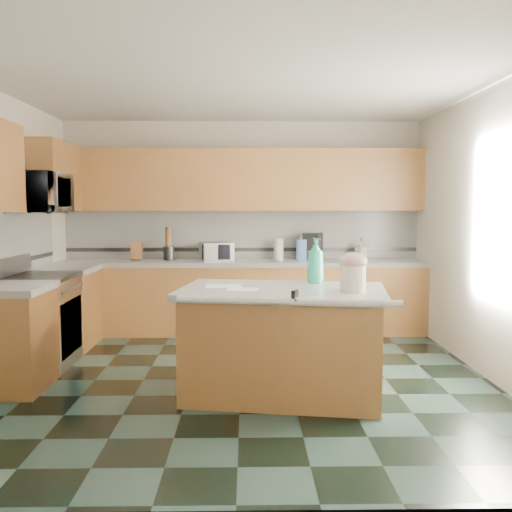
{
  "coord_description": "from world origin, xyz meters",
  "views": [
    {
      "loc": [
        0.06,
        -5.18,
        1.59
      ],
      "look_at": [
        0.15,
        0.35,
        1.12
      ],
      "focal_mm": 40.0,
      "sensor_mm": 36.0,
      "label": 1
    }
  ],
  "objects": [
    {
      "name": "left_counter_front",
      "position": [
        -2.0,
        -0.24,
        0.89
      ],
      "size": [
        0.64,
        0.72,
        0.06
      ],
      "primitive_type": "cube",
      "color": "white",
      "rests_on": "left_base_cab_front"
    },
    {
      "name": "paper_sheet_b",
      "position": [
        -0.14,
        -0.34,
        0.92
      ],
      "size": [
        0.32,
        0.25,
        0.0
      ],
      "primitive_type": "cube",
      "rotation": [
        0.0,
        0.0,
        0.06
      ],
      "color": "white",
      "rests_on": "island_top"
    },
    {
      "name": "treat_jar_knob",
      "position": [
        0.9,
        -0.69,
        1.21
      ],
      "size": [
        0.07,
        0.03,
        0.03
      ],
      "primitive_type": "cylinder",
      "rotation": [
        0.0,
        1.57,
        0.0
      ],
      "color": "tan",
      "rests_on": "treat_jar_lid"
    },
    {
      "name": "paper_towel_base",
      "position": [
        0.47,
        2.1,
        0.93
      ],
      "size": [
        0.18,
        0.18,
        0.01
      ],
      "primitive_type": "cylinder",
      "color": "#B7B7BC",
      "rests_on": "back_countertop"
    },
    {
      "name": "wall_right",
      "position": [
        2.32,
        0.0,
        1.35
      ],
      "size": [
        0.04,
        4.6,
        2.7
      ],
      "primitive_type": "cube",
      "color": "beige",
      "rests_on": "ground"
    },
    {
      "name": "range_backguard",
      "position": [
        -2.26,
        0.5,
        1.02
      ],
      "size": [
        0.06,
        0.76,
        0.18
      ],
      "primitive_type": "cube",
      "color": "#B7B7BC",
      "rests_on": "range_body"
    },
    {
      "name": "paper_sheet_a",
      "position": [
        0.03,
        -0.54,
        0.92
      ],
      "size": [
        0.27,
        0.21,
        0.0
      ],
      "primitive_type": "cube",
      "rotation": [
        0.0,
        0.0,
        -0.03
      ],
      "color": "white",
      "rests_on": "island_top"
    },
    {
      "name": "utensil_bundle",
      "position": [
        -0.93,
        2.08,
        1.22
      ],
      "size": [
        0.08,
        0.08,
        0.25
      ],
      "primitive_type": "cylinder",
      "color": "#472814",
      "rests_on": "utensil_crock"
    },
    {
      "name": "clamp_body",
      "position": [
        0.42,
        -0.94,
        0.93
      ],
      "size": [
        0.06,
        0.1,
        0.09
      ],
      "primitive_type": "cube",
      "rotation": [
        0.0,
        0.0,
        -0.37
      ],
      "color": "black",
      "rests_on": "island_top"
    },
    {
      "name": "knife_block",
      "position": [
        -1.34,
        2.05,
        1.04
      ],
      "size": [
        0.14,
        0.18,
        0.26
      ],
      "primitive_type": "cube",
      "rotation": [
        -0.31,
        0.0,
        -0.05
      ],
      "color": "#472814",
      "rests_on": "back_countertop"
    },
    {
      "name": "soap_back_cap",
      "position": [
        1.52,
        2.05,
        1.19
      ],
      "size": [
        0.02,
        0.02,
        0.03
      ],
      "primitive_type": "cylinder",
      "color": "red",
      "rests_on": "soap_bottle_back"
    },
    {
      "name": "toaster_oven",
      "position": [
        -0.32,
        2.05,
        1.03
      ],
      "size": [
        0.46,
        0.38,
        0.23
      ],
      "primitive_type": "cube",
      "rotation": [
        0.0,
        0.0,
        0.31
      ],
      "color": "#B7B7BC",
      "rests_on": "back_countertop"
    },
    {
      "name": "water_jug_neck",
      "position": [
        0.77,
        2.06,
        1.2
      ],
      "size": [
        0.08,
        0.08,
        0.04
      ],
      "primitive_type": "cylinder",
      "color": "#4F75AE",
      "rests_on": "water_jug"
    },
    {
      "name": "toaster_oven_door",
      "position": [
        -0.32,
        1.92,
        1.03
      ],
      "size": [
        0.35,
        0.01,
        0.19
      ],
      "primitive_type": "cube",
      "color": "black",
      "rests_on": "toaster_oven"
    },
    {
      "name": "paper_towel",
      "position": [
        0.47,
        2.1,
        1.05
      ],
      "size": [
        0.12,
        0.12,
        0.27
      ],
      "primitive_type": "cylinder",
      "color": "white",
      "rests_on": "back_countertop"
    },
    {
      "name": "coffee_carafe",
      "position": [
        0.91,
        2.03,
        0.99
      ],
      "size": [
        0.14,
        0.14,
        0.14
      ],
      "primitive_type": "cylinder",
      "color": "black",
      "rests_on": "back_countertop"
    },
    {
      "name": "island_bullnose",
      "position": [
        0.36,
        -0.96,
        0.89
      ],
      "size": [
        1.68,
        0.33,
        0.06
      ],
      "primitive_type": "cylinder",
      "rotation": [
        0.0,
        1.57,
        -0.16
      ],
      "color": "white",
      "rests_on": "island_base"
    },
    {
      "name": "water_jug",
      "position": [
        0.77,
        2.06,
        1.05
      ],
      "size": [
        0.16,
        0.16,
        0.27
      ],
      "primitive_type": "cylinder",
      "color": "#4F75AE",
      "rests_on": "back_countertop"
    },
    {
      "name": "range_cooktop",
      "position": [
        -2.0,
        0.5,
        0.9
      ],
      "size": [
        0.62,
        0.78,
        0.04
      ],
      "primitive_type": "cube",
      "color": "black",
      "rests_on": "range_body"
    },
    {
      "name": "back_base_cab",
      "position": [
        0.0,
        2.0,
        0.43
      ],
      "size": [
        4.6,
        0.6,
        0.86
      ],
      "primitive_type": "cube",
      "color": "#4C2D14",
      "rests_on": "ground"
    },
    {
      "name": "treat_jar_lid",
      "position": [
        0.9,
        -0.69,
        1.17
      ],
      "size": [
        0.22,
        0.22,
        0.14
      ],
      "primitive_type": "ellipsoid",
      "color": "#CC9298",
      "rests_on": "treat_jar"
    },
    {
      "name": "back_accent_band",
      "position": [
        0.0,
        2.28,
        1.04
      ],
      "size": [
        4.6,
        0.01,
        0.05
      ],
      "primitive_type": "cube",
      "color": "black",
      "rests_on": "back_countertop"
    },
    {
      "name": "range_body",
      "position": [
        -2.0,
        0.5,
        0.44
      ],
      "size": [
        0.6,
        0.76,
        0.88
      ],
      "primitive_type": "cube",
      "color": "#B7B7BC",
      "rests_on": "ground"
    },
    {
      "name": "soap_bottle_back",
      "position": [
        1.52,
        2.05,
        1.05
      ],
      "size": [
        0.16,
        0.16,
        0.25
      ],
      "primitive_type": "imported",
      "rotation": [
        0.0,
        0.0,
        0.55
      ],
      "color": "white",
      "rests_on": "back_countertop"
    },
    {
      "name": "left_base_cab_front",
      "position": [
        -2.0,
        -0.24,
        0.43
      ],
      "size": [
        0.6,
        0.72,
        0.86
      ],
      "primitive_type": "cube",
      "color": "#4C2D14",
      "rests_on": "ground"
    },
    {
      "name": "microwave",
      "position": [
        -2.0,
        0.5,
        1.73
      ],
      "size": [
        0.5,
        0.73,
        0.41
      ],
      "primitive_type": "imported",
      "rotation": [
        0.0,
        0.0,
        1.57
      ],
      "color": "#B7B7BC",
      "rests_on": "wall_left"
    },
    {
      "name": "left_accent_band",
      "position": [
        -2.28,
        0.55,
        1.04
      ],
      "size": [
        0.01,
        2.3,
        0.05
      ],
      "primitive_type": "cube",
      "color": "black",
      "rests_on": "wall_left"
    },
    {
      "name": "left_upper_cab_rear",
      "position": [
        -2.13,
        1.42,
        1.94
      ],
      "size": [
        0.33,
        1.09,
        0.78
      ],
      "primitive_type": "cube",
      "color": "#4C2D14",
      "rests_on": "wall_left"
    },
    {
      "name": "coffee_maker",
      "position": [
        0.91,
        2.08,
        1.09
      ],
      "size": [
        0.28,
        0.29,
        0.35
      ],
      "primitive_type": "cube",
      "rotation": [
        0.0,
        0.0,
        -0.41
      ],
      "color": "black",
      "rests_on": "back_countertop"
    },
    {
      "name": "clamp_handle",
      "position": [
        0.42,
        -1.0,
        0.91
      ],
      "size": [
        0.02,
        0.07,
        0.02
      ],
      "primitive_type": "cylinder",
      "rotation": [
        1.57,
        0.0,
        0.0
      ],
      "color": "black",
      "rests_on": "island_top"
    },
    {
      "name": "treat_jar_knob_end_r",
      "position": [
        0.94,
        -0.69,
        1.21
      ],
      "size": [
        0.04,
        0.04,
        0.04
      ],
      "primitive_type": "sphere",
      "color": "tan",
      "rests_on": "treat_jar_lid"
    },
    {
      "name": "treat_jar",
      "position": [
        0.9,
        -0.69,
        1.03
      ],
      "size": [
        0.24,
        0.24,
        0.21
      ],
      "primitive_type": "cylinder",
      "rotation": [
        0.0,
        0.0,
        -0.21
      ],
      "color": "#EEE2CB",
      "rests_on": "island_top"
    },
    {
      "name": "range_handle",
      "position": [
        -1.68,
        0.5,
        0.78
      ],
      "size": [
        0.02,
        0.66,
        0.02
      ],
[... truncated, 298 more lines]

